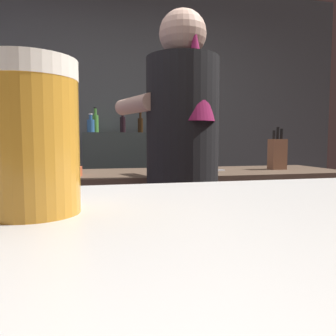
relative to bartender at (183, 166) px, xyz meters
The scene contains 12 objects.
wall_back 2.00m from the bartender, 97.43° to the left, with size 5.20×0.10×2.70m, color #464B4C.
prep_counter 0.70m from the bartender, 78.16° to the left, with size 2.10×0.60×0.92m, color brown.
back_shelf 1.72m from the bartender, 90.94° to the left, with size 0.94×0.36×1.18m, color #323B39.
bartender is the anchor object (origin of this frame).
knife_block 0.90m from the bartender, 29.93° to the left, with size 0.10×0.08×0.28m.
mixing_bowl 0.66m from the bartender, 148.71° to the left, with size 0.18×0.18×0.05m, color #C65430.
chefs_knife 0.50m from the bartender, 55.42° to the left, with size 0.24×0.03×0.01m, color silver.
pint_glass_far 1.30m from the bartender, 111.62° to the right, with size 0.08×0.08×0.13m.
bottle_soy 1.77m from the bartender, 88.11° to the left, with size 0.05×0.05×0.21m.
bottle_hot_sauce 1.70m from the bartender, 104.56° to the left, with size 0.07×0.07×0.17m.
bottle_vinegar 1.76m from the bartender, 93.90° to the left, with size 0.06×0.06×0.22m.
bottle_olive_oil 1.82m from the bartender, 102.07° to the left, with size 0.06×0.06×0.24m.
Camera 1 is at (-0.17, -1.25, 1.11)m, focal length 35.12 mm.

